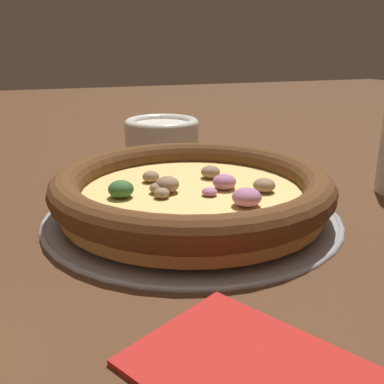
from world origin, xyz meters
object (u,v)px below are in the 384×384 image
(pizza_tray, at_px, (192,212))
(bowl_near, at_px, (162,135))
(pizza, at_px, (192,190))
(napkin, at_px, (252,369))

(pizza_tray, bearing_deg, bowl_near, 170.82)
(pizza, relative_size, bowl_near, 2.44)
(pizza_tray, distance_m, napkin, 0.25)
(bowl_near, distance_m, napkin, 0.54)
(bowl_near, height_order, napkin, bowl_near)
(napkin, bearing_deg, bowl_near, 169.82)
(pizza_tray, bearing_deg, napkin, -11.33)
(pizza, bearing_deg, napkin, -11.35)
(napkin, bearing_deg, pizza_tray, 168.67)
(bowl_near, relative_size, napkin, 0.73)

